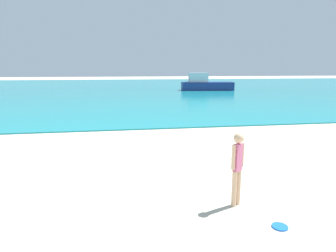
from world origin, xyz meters
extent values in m
cube|color=teal|center=(0.00, 44.38, 0.03)|extent=(160.00, 60.00, 0.06)
cylinder|color=#DDAD84|center=(1.05, 6.67, 0.38)|extent=(0.10, 0.10, 0.75)
cylinder|color=#DDAD84|center=(1.17, 6.74, 0.38)|extent=(0.10, 0.10, 0.75)
cube|color=pink|center=(1.11, 6.71, 1.04)|extent=(0.20, 0.18, 0.57)
sphere|color=#DDAD84|center=(1.11, 6.71, 1.44)|extent=(0.20, 0.20, 0.20)
cylinder|color=#DDAD84|center=(0.99, 6.64, 1.07)|extent=(0.08, 0.08, 0.50)
cylinder|color=#DDAD84|center=(1.23, 6.78, 1.07)|extent=(0.08, 0.08, 0.50)
cylinder|color=blue|center=(1.56, 5.76, 0.01)|extent=(0.29, 0.29, 0.03)
cube|color=navy|center=(9.60, 36.56, 0.58)|extent=(6.65, 2.77, 1.03)
cube|color=silver|center=(8.45, 36.69, 1.67)|extent=(2.47, 1.70, 1.16)
camera|label=1|loc=(-1.17, 1.52, 2.80)|focal=30.39mm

